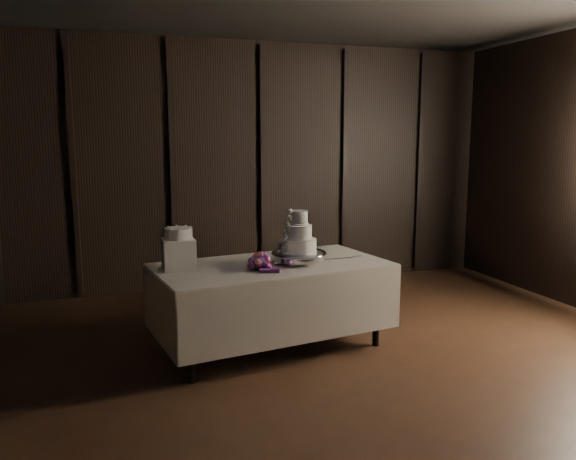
# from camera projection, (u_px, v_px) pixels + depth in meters

# --- Properties ---
(room) EXTENTS (6.08, 7.08, 3.08)m
(room) POSITION_uv_depth(u_px,v_px,m) (401.00, 190.00, 3.67)
(room) COLOR black
(room) RESTS_ON ground
(display_table) EXTENTS (2.13, 1.34, 0.76)m
(display_table) POSITION_uv_depth(u_px,v_px,m) (272.00, 302.00, 4.92)
(display_table) COLOR beige
(display_table) RESTS_ON ground
(cake_stand) EXTENTS (0.64, 0.64, 0.09)m
(cake_stand) POSITION_uv_depth(u_px,v_px,m) (299.00, 258.00, 4.90)
(cake_stand) COLOR silver
(cake_stand) RESTS_ON display_table
(wedding_cake) EXTENTS (0.34, 0.31, 0.37)m
(wedding_cake) POSITION_uv_depth(u_px,v_px,m) (297.00, 237.00, 4.85)
(wedding_cake) COLOR white
(wedding_cake) RESTS_ON cake_stand
(bouquet) EXTENTS (0.37, 0.44, 0.17)m
(bouquet) POSITION_uv_depth(u_px,v_px,m) (260.00, 262.00, 4.65)
(bouquet) COLOR #CF4662
(bouquet) RESTS_ON display_table
(box_pedestal) EXTENTS (0.26, 0.26, 0.25)m
(box_pedestal) POSITION_uv_depth(u_px,v_px,m) (179.00, 254.00, 4.67)
(box_pedestal) COLOR white
(box_pedestal) RESTS_ON display_table
(small_cake) EXTENTS (0.25, 0.25, 0.09)m
(small_cake) POSITION_uv_depth(u_px,v_px,m) (178.00, 234.00, 4.64)
(small_cake) COLOR white
(small_cake) RESTS_ON box_pedestal
(cake_knife) EXTENTS (0.37, 0.04, 0.01)m
(cake_knife) POSITION_uv_depth(u_px,v_px,m) (339.00, 259.00, 5.04)
(cake_knife) COLOR silver
(cake_knife) RESTS_ON display_table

